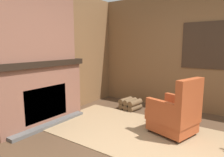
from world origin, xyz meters
name	(u,v)px	position (x,y,z in m)	size (l,w,h in m)	color
wood_panel_wall_left	(32,54)	(-2.47, 0.00, 1.34)	(0.06, 5.48, 2.69)	brown
wood_panel_wall_back	(199,52)	(0.00, 2.47, 1.35)	(5.48, 0.09, 2.69)	brown
fireplace_hearth	(41,93)	(-2.26, 0.00, 0.60)	(0.54, 1.87, 1.22)	brown
chimney_breast	(37,20)	(-2.28, 0.00, 1.94)	(0.29, 1.56, 1.45)	brown
area_rug	(149,136)	(-0.33, 0.65, 0.01)	(3.75, 1.75, 0.01)	#997A56
armchair	(175,115)	(0.00, 0.94, 0.36)	(0.85, 0.79, 0.99)	#A84723
firewood_stack	(130,104)	(-1.29, 1.72, 0.13)	(0.47, 0.46, 0.25)	brown
storage_case	(45,57)	(-2.31, 0.16, 1.28)	(0.14, 0.28, 0.12)	black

